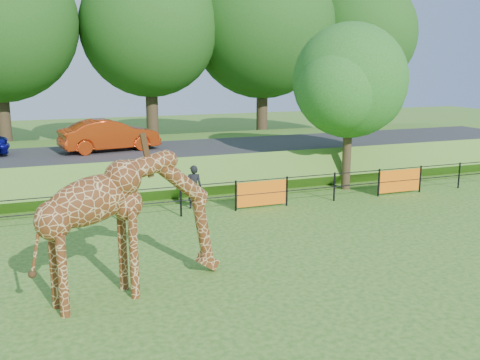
{
  "coord_description": "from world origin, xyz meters",
  "views": [
    {
      "loc": [
        -4.41,
        -9.18,
        5.07
      ],
      "look_at": [
        0.68,
        4.13,
        2.0
      ],
      "focal_mm": 40.0,
      "sensor_mm": 36.0,
      "label": 1
    }
  ],
  "objects_px": {
    "giraffe": "(133,224)",
    "tree_east": "(351,85)",
    "car_red": "(110,135)",
    "visitor": "(194,187)"
  },
  "relations": [
    {
      "from": "giraffe",
      "to": "tree_east",
      "type": "distance_m",
      "value": 12.81
    },
    {
      "from": "car_red",
      "to": "tree_east",
      "type": "height_order",
      "value": "tree_east"
    },
    {
      "from": "giraffe",
      "to": "car_red",
      "type": "bearing_deg",
      "value": 69.08
    },
    {
      "from": "car_red",
      "to": "tree_east",
      "type": "distance_m",
      "value": 10.43
    },
    {
      "from": "giraffe",
      "to": "tree_east",
      "type": "relative_size",
      "value": 0.66
    },
    {
      "from": "tree_east",
      "to": "car_red",
      "type": "bearing_deg",
      "value": 152.8
    },
    {
      "from": "giraffe",
      "to": "tree_east",
      "type": "bearing_deg",
      "value": 20.05
    },
    {
      "from": "car_red",
      "to": "visitor",
      "type": "bearing_deg",
      "value": -168.06
    },
    {
      "from": "visitor",
      "to": "tree_east",
      "type": "relative_size",
      "value": 0.23
    },
    {
      "from": "giraffe",
      "to": "visitor",
      "type": "bearing_deg",
      "value": 47.69
    }
  ]
}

